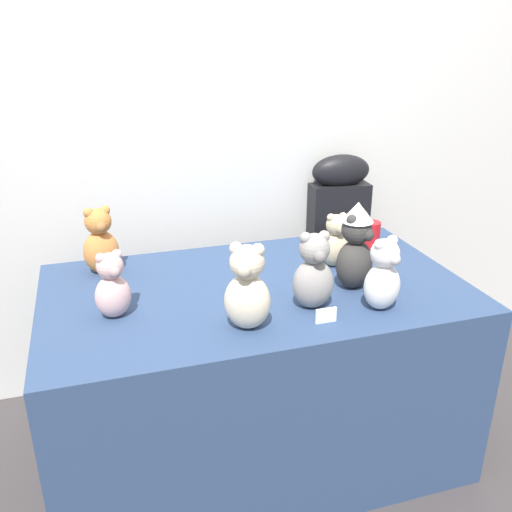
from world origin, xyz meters
The scene contains 13 objects.
ground_plane centered at (0.00, 0.00, 0.00)m, with size 10.00×10.00×0.00m, color #3D3838.
wall_back centered at (0.00, 0.94, 1.30)m, with size 7.00×0.08×2.60m, color silver.
display_table centered at (0.00, 0.25, 0.37)m, with size 1.52×0.87×0.73m, color navy.
instrument_case centered at (0.59, 0.82, 0.54)m, with size 0.29×0.14×1.06m.
teddy_bear_ash centered at (0.14, 0.05, 0.86)m, with size 0.14×0.13×0.27m.
teddy_bear_cream centered at (-0.11, -0.02, 0.87)m, with size 0.18×0.17×0.28m.
teddy_bear_charcoal centered at (0.34, 0.15, 0.89)m, with size 0.19×0.18×0.32m.
teddy_bear_ginger centered at (-0.52, 0.55, 0.86)m, with size 0.15×0.14×0.26m.
teddy_bear_blush centered at (-0.50, 0.17, 0.84)m, with size 0.14×0.13×0.23m.
teddy_bear_snow centered at (0.35, -0.03, 0.85)m, with size 0.16×0.15×0.25m.
teddy_bear_sand centered at (0.35, 0.34, 0.83)m, with size 0.11×0.10×0.22m.
party_cup_red centered at (0.58, 0.49, 0.79)m, with size 0.08×0.08×0.11m, color red.
name_card_front_left centered at (0.14, -0.07, 0.76)m, with size 0.07×0.01×0.05m, color white.
Camera 1 is at (-0.53, -1.49, 1.61)m, focal length 38.85 mm.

